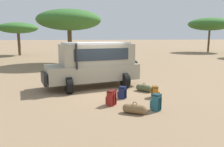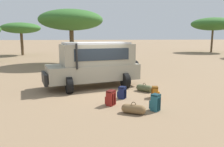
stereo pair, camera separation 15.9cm
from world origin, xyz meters
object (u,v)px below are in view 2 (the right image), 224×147
at_px(duffel_bag_low_black_case, 134,109).
at_px(acacia_tree_far_right, 213,24).
at_px(backpack_beside_front_wheel, 155,92).
at_px(backpack_cluster_center, 122,93).
at_px(safari_vehicle, 95,63).
at_px(backpack_outermost, 155,103).
at_px(acacia_tree_left_mid, 21,28).
at_px(duffel_bag_soft_canvas, 144,88).
at_px(backpack_near_rear_wheel, 111,98).
at_px(acacia_tree_centre_back, 71,20).

distance_m(duffel_bag_low_black_case, acacia_tree_far_right, 35.11).
relative_size(backpack_beside_front_wheel, backpack_cluster_center, 0.95).
relative_size(safari_vehicle, backpack_outermost, 8.55).
relative_size(safari_vehicle, acacia_tree_far_right, 0.73).
bearing_deg(acacia_tree_left_mid, duffel_bag_soft_canvas, -64.22).
xyz_separation_m(backpack_near_rear_wheel, duffel_bag_low_black_case, (0.67, -1.10, -0.13)).
distance_m(backpack_outermost, acacia_tree_centre_back, 15.49).
relative_size(backpack_near_rear_wheel, backpack_outermost, 0.95).
bearing_deg(backpack_beside_front_wheel, backpack_outermost, -109.75).
height_order(backpack_cluster_center, duffel_bag_low_black_case, backpack_cluster_center).
xyz_separation_m(backpack_near_rear_wheel, backpack_outermost, (1.55, -0.92, 0.01)).
bearing_deg(backpack_cluster_center, backpack_beside_front_wheel, -4.53).
bearing_deg(backpack_near_rear_wheel, acacia_tree_centre_back, 97.68).
bearing_deg(safari_vehicle, backpack_near_rear_wheel, -83.90).
xyz_separation_m(duffel_bag_soft_canvas, acacia_tree_left_mid, (-11.33, 23.45, 3.73)).
distance_m(safari_vehicle, acacia_tree_left_mid, 23.80).
relative_size(backpack_beside_front_wheel, acacia_tree_far_right, 0.07).
relative_size(backpack_near_rear_wheel, acacia_tree_far_right, 0.08).
relative_size(backpack_near_rear_wheel, duffel_bag_low_black_case, 0.73).
bearing_deg(backpack_outermost, acacia_tree_left_mid, 112.47).
bearing_deg(backpack_cluster_center, backpack_near_rear_wheel, -126.38).
bearing_deg(backpack_outermost, duffel_bag_soft_canvas, 80.86).
bearing_deg(duffel_bag_low_black_case, acacia_tree_centre_back, 99.64).
height_order(backpack_outermost, duffel_bag_soft_canvas, backpack_outermost).
height_order(safari_vehicle, duffel_bag_soft_canvas, safari_vehicle).
bearing_deg(acacia_tree_centre_back, backpack_outermost, -76.91).
xyz_separation_m(backpack_cluster_center, acacia_tree_left_mid, (-9.97, 24.49, 3.64)).
bearing_deg(backpack_outermost, duffel_bag_low_black_case, -168.43).
xyz_separation_m(acacia_tree_left_mid, acacia_tree_centre_back, (7.48, -11.69, 0.38)).
relative_size(backpack_outermost, duffel_bag_soft_canvas, 0.84).
distance_m(acacia_tree_left_mid, acacia_tree_far_right, 31.08).
bearing_deg(backpack_outermost, acacia_tree_centre_back, 103.09).
xyz_separation_m(backpack_outermost, acacia_tree_centre_back, (-3.39, 14.59, 3.97)).
xyz_separation_m(duffel_bag_low_black_case, acacia_tree_far_right, (21.05, 27.72, 4.64)).
xyz_separation_m(backpack_beside_front_wheel, acacia_tree_left_mid, (-11.47, 24.60, 3.65)).
bearing_deg(acacia_tree_far_right, backpack_beside_front_wheel, -127.11).
distance_m(backpack_cluster_center, acacia_tree_left_mid, 26.69).
relative_size(acacia_tree_centre_back, acacia_tree_far_right, 0.89).
bearing_deg(acacia_tree_far_right, acacia_tree_left_mid, -177.68).
height_order(duffel_bag_low_black_case, acacia_tree_centre_back, acacia_tree_centre_back).
xyz_separation_m(backpack_beside_front_wheel, backpack_near_rear_wheel, (-2.15, -0.75, 0.04)).
height_order(safari_vehicle, acacia_tree_far_right, acacia_tree_far_right).
bearing_deg(safari_vehicle, backpack_outermost, -66.38).
bearing_deg(acacia_tree_left_mid, acacia_tree_far_right, 2.32).
distance_m(backpack_beside_front_wheel, duffel_bag_soft_canvas, 1.17).
relative_size(backpack_outermost, acacia_tree_left_mid, 0.12).
height_order(safari_vehicle, backpack_beside_front_wheel, safari_vehicle).
height_order(backpack_outermost, acacia_tree_centre_back, acacia_tree_centre_back).
height_order(acacia_tree_centre_back, acacia_tree_far_right, acacia_tree_far_right).
height_order(safari_vehicle, duffel_bag_low_black_case, safari_vehicle).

